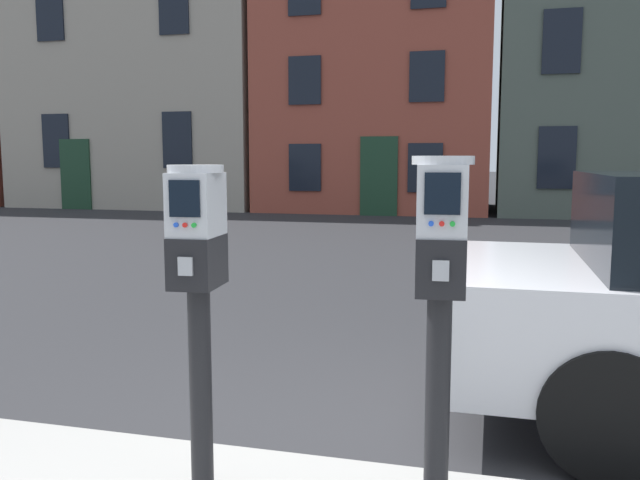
# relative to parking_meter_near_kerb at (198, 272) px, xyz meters

# --- Properties ---
(parking_meter_near_kerb) EXTENTS (0.23, 0.26, 1.34)m
(parking_meter_near_kerb) POSITION_rel_parking_meter_near_kerb_xyz_m (0.00, 0.00, 0.00)
(parking_meter_near_kerb) COLOR black
(parking_meter_near_kerb) RESTS_ON sidewalk_slab
(parking_meter_twin_adjacent) EXTENTS (0.23, 0.26, 1.37)m
(parking_meter_twin_adjacent) POSITION_rel_parking_meter_near_kerb_xyz_m (0.94, 0.00, 0.02)
(parking_meter_twin_adjacent) COLOR black
(parking_meter_twin_adjacent) RESTS_ON sidewalk_slab
(townhouse_grey_stucco) EXTENTS (8.00, 6.95, 11.17)m
(townhouse_grey_stucco) POSITION_rel_parking_meter_near_kerb_xyz_m (-9.57, 18.29, 4.53)
(townhouse_grey_stucco) COLOR #9E9384
(townhouse_grey_stucco) RESTS_ON ground_plane
(townhouse_cream_stone) EXTENTS (6.51, 5.40, 9.30)m
(townhouse_cream_stone) POSITION_rel_parking_meter_near_kerb_xyz_m (-2.15, 17.51, 3.59)
(townhouse_cream_stone) COLOR brown
(townhouse_cream_stone) RESTS_ON ground_plane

